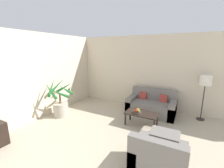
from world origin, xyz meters
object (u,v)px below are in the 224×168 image
fruit_bowl (137,112)px  apple_green (139,111)px  ottoman (164,140)px  coffee_table (141,115)px  sofa_loveseat (151,106)px  floor_lamp (206,82)px  apple_red (136,111)px  orange_fruit (138,110)px  armchair (158,160)px  potted_palm (60,103)px

fruit_bowl → apple_green: 0.09m
apple_green → ottoman: 1.11m
coffee_table → sofa_loveseat: bearing=86.9°
sofa_loveseat → floor_lamp: (1.51, 0.25, 0.94)m
coffee_table → ottoman: size_ratio=1.48×
floor_lamp → apple_green: bearing=-140.8°
apple_red → coffee_table: bearing=36.4°
fruit_bowl → apple_red: 0.07m
orange_fruit → apple_red: bearing=-103.2°
apple_green → floor_lamp: bearing=39.2°
sofa_loveseat → floor_lamp: bearing=9.4°
apple_red → ottoman: 1.16m
coffee_table → apple_red: size_ratio=12.70×
fruit_bowl → orange_fruit: orange_fruit is taller
orange_fruit → armchair: 1.85m
coffee_table → potted_palm: bearing=-166.1°
fruit_bowl → ottoman: size_ratio=0.37×
fruit_bowl → armchair: (0.91, -1.53, -0.12)m
potted_palm → ottoman: (3.33, -0.13, -0.26)m
coffee_table → ottoman: coffee_table is taller
armchair → floor_lamp: bearing=74.8°
potted_palm → floor_lamp: bearing=24.4°
coffee_table → apple_green: 0.17m
floor_lamp → fruit_bowl: bearing=-142.2°
sofa_loveseat → armchair: bearing=-74.0°
sofa_loveseat → fruit_bowl: bearing=-98.9°
apple_red → armchair: size_ratio=0.08×
sofa_loveseat → orange_fruit: 1.03m
coffee_table → fruit_bowl: (-0.11, -0.06, 0.08)m
sofa_loveseat → floor_lamp: 1.80m
potted_palm → apple_red: bearing=12.3°
armchair → ottoman: 0.84m
potted_palm → sofa_loveseat: size_ratio=0.79×
fruit_bowl → orange_fruit: (-0.00, 0.06, 0.07)m
sofa_loveseat → coffee_table: sofa_loveseat is taller
fruit_bowl → ottoman: (0.88, -0.70, -0.21)m
apple_green → armchair: (0.85, -1.51, -0.18)m
potted_palm → ottoman: bearing=-2.3°
potted_palm → apple_green: size_ratio=15.66×
potted_palm → orange_fruit: potted_palm is taller
fruit_bowl → apple_green: apple_green is taller
sofa_loveseat → apple_red: (-0.19, -1.09, 0.18)m
apple_green → ottoman: apple_green is taller
floor_lamp → armchair: size_ratio=1.60×
ottoman → floor_lamp: bearing=68.3°
fruit_bowl → orange_fruit: size_ratio=2.59×
apple_green → orange_fruit: bearing=126.2°
ottoman → apple_red: bearing=143.9°
ottoman → armchair: bearing=-88.2°
ottoman → apple_green: bearing=140.6°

